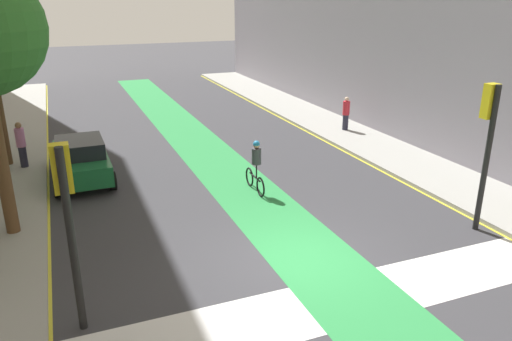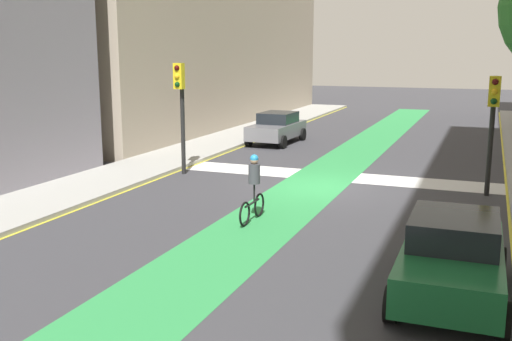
{
  "view_description": "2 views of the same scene",
  "coord_description": "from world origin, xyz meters",
  "views": [
    {
      "loc": [
        -5.2,
        -9.98,
        6.45
      ],
      "look_at": [
        0.12,
        3.23,
        1.34
      ],
      "focal_mm": 34.65,
      "sensor_mm": 36.0,
      "label": 1
    },
    {
      "loc": [
        -5.2,
        19.52,
        4.63
      ],
      "look_at": [
        0.89,
        3.94,
        1.27
      ],
      "focal_mm": 41.8,
      "sensor_mm": 36.0,
      "label": 2
    }
  ],
  "objects": [
    {
      "name": "cyclist_in_lane",
      "position": [
        0.69,
        4.67,
        0.97
      ],
      "size": [
        0.32,
        1.73,
        1.86
      ],
      "color": "black",
      "rests_on": "ground_plane"
    },
    {
      "name": "traffic_signal_near_right",
      "position": [
        5.56,
        -0.24,
        2.95
      ],
      "size": [
        0.35,
        0.52,
        4.2
      ],
      "color": "black",
      "rests_on": "ground_plane"
    },
    {
      "name": "car_grey_right_near",
      "position": [
        4.81,
        -9.0,
        0.8
      ],
      "size": [
        2.13,
        4.25,
        1.57
      ],
      "color": "slate",
      "rests_on": "ground_plane"
    },
    {
      "name": "curb_stripe_right",
      "position": [
        6.0,
        0.0,
        0.01
      ],
      "size": [
        0.16,
        60.0,
        0.01
      ],
      "primitive_type": "cube",
      "color": "yellow",
      "rests_on": "ground_plane"
    },
    {
      "name": "car_green_left_far",
      "position": [
        -4.75,
        8.15,
        0.8
      ],
      "size": [
        2.05,
        4.22,
        1.57
      ],
      "color": "#196033",
      "rests_on": "ground_plane"
    },
    {
      "name": "ground_plane",
      "position": [
        0.0,
        0.0,
        0.0
      ],
      "size": [
        120.0,
        120.0,
        0.0
      ],
      "primitive_type": "plane",
      "color": "#38383D"
    },
    {
      "name": "bike_lane_paint",
      "position": [
        0.4,
        0.0,
        0.0
      ],
      "size": [
        2.4,
        60.0,
        0.01
      ],
      "primitive_type": "cube",
      "color": "#2D8C47",
      "rests_on": "ground_plane"
    },
    {
      "name": "crosswalk_band",
      "position": [
        0.0,
        -2.0,
        0.0
      ],
      "size": [
        12.0,
        1.8,
        0.01
      ],
      "primitive_type": "cube",
      "color": "silver",
      "rests_on": "ground_plane"
    },
    {
      "name": "sidewalk_right",
      "position": [
        7.5,
        0.0,
        0.07
      ],
      "size": [
        3.0,
        60.0,
        0.15
      ],
      "primitive_type": "cube",
      "color": "#9E9E99",
      "rests_on": "ground_plane"
    },
    {
      "name": "curb_stripe_left",
      "position": [
        -6.0,
        0.0,
        0.01
      ],
      "size": [
        0.16,
        60.0,
        0.01
      ],
      "primitive_type": "cube",
      "color": "yellow",
      "rests_on": "ground_plane"
    },
    {
      "name": "traffic_signal_near_left",
      "position": [
        -5.33,
        -0.7,
        2.73
      ],
      "size": [
        0.35,
        0.52,
        3.87
      ],
      "color": "black",
      "rests_on": "ground_plane"
    }
  ]
}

